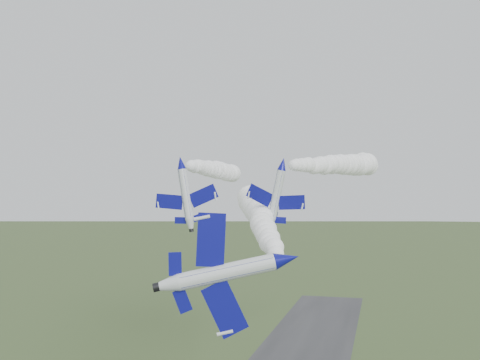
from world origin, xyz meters
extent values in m
cylinder|color=silver|center=(10.89, -7.09, 32.99)|extent=(5.02, 9.35, 1.95)
cone|color=navy|center=(12.90, -12.57, 32.99)|extent=(2.66, 2.94, 1.95)
cone|color=silver|center=(8.95, -1.83, 32.99)|extent=(2.51, 2.53, 1.95)
cylinder|color=black|center=(8.57, -0.79, 32.99)|extent=(1.15, 0.96, 0.99)
ellipsoid|color=black|center=(12.28, -9.11, 33.11)|extent=(2.31, 3.42, 1.30)
cube|color=navy|center=(9.82, -6.55, 36.19)|extent=(2.00, 2.88, 4.99)
cube|color=navy|center=(11.05, -6.10, 29.72)|extent=(2.00, 2.88, 4.99)
cube|color=navy|center=(8.97, -2.88, 34.72)|extent=(0.93, 1.32, 2.18)
cube|color=navy|center=(9.62, -2.63, 31.27)|extent=(0.93, 1.32, 2.18)
cube|color=navy|center=(10.70, -2.52, 33.28)|extent=(2.86, 2.48, 0.61)
cylinder|color=silver|center=(-11.15, 21.74, 44.59)|extent=(2.23, 8.07, 1.64)
cone|color=navy|center=(-10.77, 16.73, 44.59)|extent=(1.79, 2.21, 1.64)
cone|color=silver|center=(-11.51, 26.57, 44.59)|extent=(1.76, 1.83, 1.64)
cylinder|color=black|center=(-11.59, 27.51, 44.59)|extent=(0.87, 0.63, 0.83)
ellipsoid|color=black|center=(-11.08, 19.69, 45.12)|extent=(1.29, 2.81, 1.09)
cube|color=navy|center=(-13.98, 22.29, 43.99)|extent=(4.49, 2.60, 0.84)
cube|color=navy|center=(-8.38, 22.71, 44.92)|extent=(4.49, 2.60, 0.84)
cube|color=navy|center=(-12.94, 25.60, 44.35)|extent=(1.96, 1.18, 0.40)
cube|color=navy|center=(-9.96, 25.83, 44.84)|extent=(1.96, 1.18, 0.40)
cube|color=navy|center=(-11.63, 25.47, 45.81)|extent=(0.57, 1.55, 2.08)
cylinder|color=silver|center=(4.98, 23.41, 44.24)|extent=(2.78, 7.73, 1.61)
cone|color=navy|center=(4.23, 18.70, 44.24)|extent=(1.90, 2.21, 1.61)
cone|color=silver|center=(5.71, 27.95, 44.24)|extent=(1.84, 1.86, 1.61)
cylinder|color=black|center=(5.85, 28.84, 44.24)|extent=(0.89, 0.66, 0.81)
ellipsoid|color=black|center=(4.78, 21.47, 44.74)|extent=(1.47, 2.73, 1.07)
cube|color=navy|center=(2.46, 24.55, 44.68)|extent=(4.37, 2.78, 0.99)
cube|color=navy|center=(7.68, 23.71, 43.54)|extent=(4.37, 2.78, 0.99)
cube|color=navy|center=(4.19, 27.38, 44.54)|extent=(1.92, 1.26, 0.47)
cube|color=navy|center=(6.97, 26.93, 43.94)|extent=(1.92, 1.26, 0.47)
cube|color=navy|center=(5.79, 26.90, 45.39)|extent=(0.74, 1.51, 1.96)
camera|label=1|loc=(19.81, -57.86, 38.58)|focal=40.00mm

